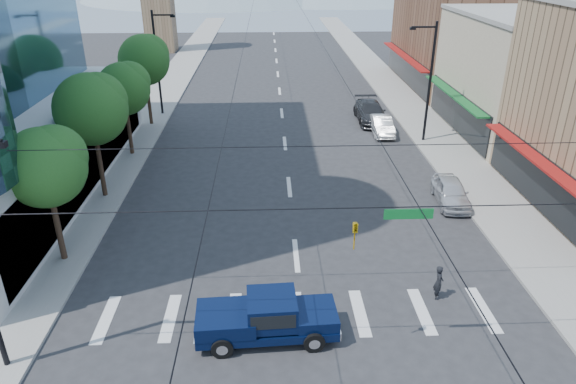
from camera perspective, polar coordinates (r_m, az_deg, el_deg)
The scene contains 17 objects.
ground at distance 20.62m, azimuth 1.85°, elevation -16.05°, with size 160.00×160.00×0.00m, color #28282B.
sidewalk_left at distance 58.03m, azimuth -13.17°, elevation 11.30°, with size 4.00×120.00×0.15m, color gray.
sidewalk_right at distance 58.55m, azimuth 11.08°, elevation 11.62°, with size 4.00×120.00×0.15m, color gray.
shop_mid at distance 45.68m, azimuth 26.04°, elevation 11.41°, with size 12.00×14.00×9.00m, color tan.
shop_far at distance 59.95m, azimuth 19.25°, elevation 15.85°, with size 12.00×18.00×10.00m, color brown.
tree_near at distance 25.16m, azimuth -25.12°, elevation 2.82°, with size 3.65×3.64×6.71m.
tree_midnear at distance 31.19m, azimuth -20.81°, elevation 8.84°, with size 4.09×4.09×7.52m.
tree_midfar at distance 37.82m, azimuth -17.61°, elevation 11.07°, with size 3.65×3.64×6.71m.
tree_far at distance 44.34m, azimuth -15.53°, elevation 14.12°, with size 4.09×4.09×7.52m.
signal_rig at distance 17.04m, azimuth 2.95°, elevation -6.52°, with size 21.80×0.20×9.00m.
lamp_pole_nw at distance 47.16m, azimuth -14.21°, elevation 14.09°, with size 2.00×0.25×9.00m.
lamp_pole_ne at distance 40.20m, azimuth 15.36°, elevation 12.08°, with size 2.00×0.25×9.00m.
pickup_truck at distance 20.13m, azimuth -2.43°, elevation -13.68°, with size 5.55×2.35×1.85m.
pedestrian at distance 23.11m, azimuth 16.40°, elevation -9.58°, with size 0.57×0.38×1.57m, color black.
parked_car_near at distance 31.57m, azimuth 17.65°, elevation 0.02°, with size 1.71×4.26×1.45m, color silver.
parked_car_mid at distance 42.43m, azimuth 10.38°, elevation 7.30°, with size 1.50×4.31×1.42m, color white.
parked_car_far at distance 45.40m, azimuth 9.15°, elevation 8.77°, with size 2.36×5.80×1.68m, color #2B2B2D.
Camera 1 is at (-1.26, -15.38, 13.67)m, focal length 32.00 mm.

